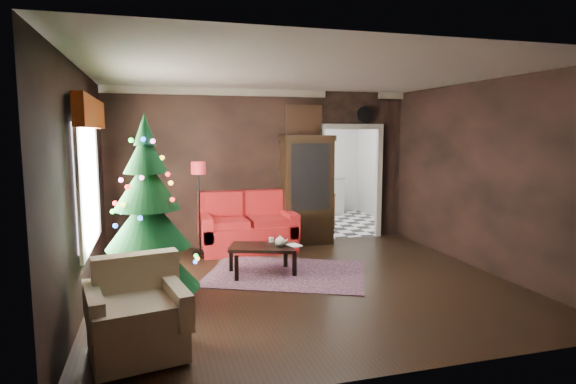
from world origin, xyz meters
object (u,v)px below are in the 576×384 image
object	(u,v)px
loveseat	(248,222)
armchair	(136,309)
floor_lamp	(199,208)
teapot	(280,241)
coffee_table	(262,260)
christmas_tree	(148,216)
curio_cabinet	(307,192)
kitchen_table	(315,210)
wall_clock	(364,114)

from	to	relation	value
loveseat	armchair	bearing A→B (deg)	-115.65
floor_lamp	armchair	world-z (taller)	floor_lamp
loveseat	teapot	distance (m)	1.57
coffee_table	christmas_tree	bearing A→B (deg)	-155.96
christmas_tree	floor_lamp	bearing A→B (deg)	66.96
christmas_tree	teapot	size ratio (longest dim) A/B	13.99
curio_cabinet	loveseat	bearing A→B (deg)	-169.17
loveseat	christmas_tree	size ratio (longest dim) A/B	0.75
floor_lamp	coffee_table	bearing A→B (deg)	-55.64
floor_lamp	kitchen_table	world-z (taller)	floor_lamp
loveseat	floor_lamp	distance (m)	0.96
christmas_tree	wall_clock	bearing A→B (deg)	32.43
teapot	kitchen_table	world-z (taller)	kitchen_table
loveseat	curio_cabinet	size ratio (longest dim) A/B	0.89
curio_cabinet	christmas_tree	distance (m)	3.63
floor_lamp	kitchen_table	size ratio (longest dim) A/B	1.99
coffee_table	wall_clock	distance (m)	3.73
armchair	loveseat	bearing A→B (deg)	53.11
christmas_tree	coffee_table	distance (m)	1.89
armchair	kitchen_table	size ratio (longest dim) A/B	1.14
coffee_table	curio_cabinet	bearing A→B (deg)	53.53
curio_cabinet	christmas_tree	xyz separation A→B (m)	(-2.77, -2.34, 0.10)
teapot	kitchen_table	distance (m)	3.60
kitchen_table	teapot	bearing A→B (deg)	-117.02
floor_lamp	armchair	distance (m)	3.45
loveseat	kitchen_table	bearing A→B (deg)	42.51
curio_cabinet	christmas_tree	world-z (taller)	christmas_tree
floor_lamp	coffee_table	xyz separation A→B (m)	(0.78, -1.13, -0.61)
christmas_tree	coffee_table	bearing A→B (deg)	24.04
teapot	wall_clock	distance (m)	3.49
loveseat	coffee_table	world-z (taller)	loveseat
kitchen_table	coffee_table	bearing A→B (deg)	-121.26
loveseat	teapot	world-z (taller)	loveseat
loveseat	wall_clock	world-z (taller)	wall_clock
floor_lamp	wall_clock	bearing A→B (deg)	12.32
floor_lamp	coffee_table	distance (m)	1.50
armchair	coffee_table	distance (m)	2.76
teapot	loveseat	bearing A→B (deg)	95.97
kitchen_table	curio_cabinet	bearing A→B (deg)	-114.44
loveseat	curio_cabinet	bearing A→B (deg)	10.83
curio_cabinet	floor_lamp	distance (m)	2.07
loveseat	armchair	size ratio (longest dim) A/B	1.98
curio_cabinet	coffee_table	bearing A→B (deg)	-126.47
christmas_tree	wall_clock	distance (m)	4.89
curio_cabinet	kitchen_table	size ratio (longest dim) A/B	2.53
floor_lamp	teapot	world-z (taller)	floor_lamp
floor_lamp	christmas_tree	distance (m)	2.00
loveseat	wall_clock	bearing A→B (deg)	9.66
teapot	christmas_tree	bearing A→B (deg)	-162.46
loveseat	christmas_tree	world-z (taller)	christmas_tree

